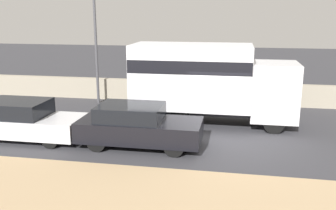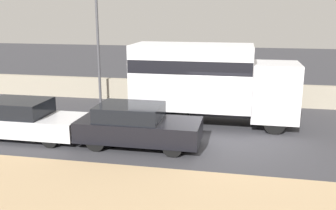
% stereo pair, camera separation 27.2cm
% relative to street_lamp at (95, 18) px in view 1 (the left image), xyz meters
% --- Properties ---
extents(ground_plane, '(80.00, 80.00, 0.00)m').
position_rel_street_lamp_xyz_m(ground_plane, '(6.69, -5.31, -4.55)').
color(ground_plane, '#38383D').
extents(stone_wall_backdrop, '(60.00, 0.35, 1.17)m').
position_rel_street_lamp_xyz_m(stone_wall_backdrop, '(6.69, 1.00, -3.96)').
color(stone_wall_backdrop, '#A39984').
rests_on(stone_wall_backdrop, ground_plane).
extents(street_lamp, '(0.56, 0.28, 7.97)m').
position_rel_street_lamp_xyz_m(street_lamp, '(0.00, 0.00, 0.00)').
color(street_lamp, '#4C4C51').
rests_on(street_lamp, ground_plane).
extents(box_truck, '(7.05, 2.43, 3.49)m').
position_rel_street_lamp_xyz_m(box_truck, '(6.10, -2.87, -2.54)').
color(box_truck, silver).
rests_on(box_truck, ground_plane).
extents(car_hatchback, '(4.49, 1.90, 1.55)m').
position_rel_street_lamp_xyz_m(car_hatchback, '(3.87, -6.21, -3.77)').
color(car_hatchback, black).
rests_on(car_hatchback, ground_plane).
extents(car_sedan_second, '(4.44, 1.88, 1.51)m').
position_rel_street_lamp_xyz_m(car_sedan_second, '(-0.69, -6.20, -3.80)').
color(car_sedan_second, silver).
rests_on(car_sedan_second, ground_plane).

